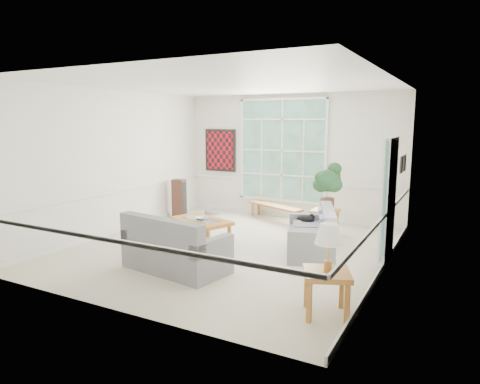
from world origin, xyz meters
name	(u,v)px	position (x,y,z in m)	size (l,w,h in m)	color
floor	(230,249)	(0.00, 0.00, -0.01)	(5.50, 6.00, 0.01)	beige
ceiling	(230,84)	(0.00, 0.00, 3.00)	(5.50, 6.00, 0.02)	white
wall_back	(290,157)	(0.00, 3.00, 1.50)	(5.50, 0.02, 3.00)	white
wall_front	(108,193)	(0.00, -3.00, 1.50)	(5.50, 0.02, 3.00)	white
wall_left	(117,162)	(-2.75, 0.00, 1.50)	(0.02, 6.00, 3.00)	white
wall_right	(388,178)	(2.75, 0.00, 1.50)	(0.02, 6.00, 3.00)	white
window_back	(282,151)	(-0.20, 2.96, 1.65)	(2.30, 0.08, 2.40)	white
entry_door	(390,201)	(2.71, 0.60, 1.05)	(0.08, 0.90, 2.10)	white
door_sidelight	(383,201)	(2.71, -0.03, 1.15)	(0.08, 0.26, 1.90)	white
wall_art	(220,150)	(-1.95, 2.95, 1.60)	(0.90, 0.06, 1.10)	#600A16
wall_frame_near	(401,165)	(2.71, 1.75, 1.55)	(0.04, 0.26, 0.32)	black
wall_frame_far	(404,163)	(2.71, 2.15, 1.55)	(0.04, 0.26, 0.32)	black
loveseat_right	(311,231)	(1.41, 0.43, 0.41)	(0.79, 1.53, 0.83)	slate
loveseat_front	(176,242)	(-0.19, -1.41, 0.45)	(1.66, 0.86, 0.90)	slate
coffee_table	(202,231)	(-0.71, 0.11, 0.23)	(1.23, 0.67, 0.46)	#AB6B2C
pewter_bowl	(202,218)	(-0.67, 0.07, 0.49)	(0.29, 0.29, 0.07)	#A0A0A5
window_bench	(275,213)	(-0.18, 2.50, 0.19)	(1.59, 0.31, 0.37)	#AB6B2C
end_table	(325,222)	(1.26, 1.82, 0.26)	(0.53, 0.53, 0.53)	#AB6B2C
houseplant	(328,186)	(1.29, 1.83, 1.03)	(0.59, 0.59, 1.01)	#204927
side_table	(326,293)	(2.40, -1.89, 0.28)	(0.55, 0.55, 0.56)	#AB6B2C
table_lamp	(328,248)	(2.41, -1.88, 0.86)	(0.34, 0.34, 0.59)	silver
pet_bed	(212,212)	(-1.89, 2.40, 0.06)	(0.38, 0.38, 0.11)	gray
floor_speaker	(179,199)	(-2.40, 1.71, 0.47)	(0.30, 0.23, 0.95)	#44251D
cat	(305,219)	(1.15, 0.91, 0.50)	(0.35, 0.25, 0.16)	black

